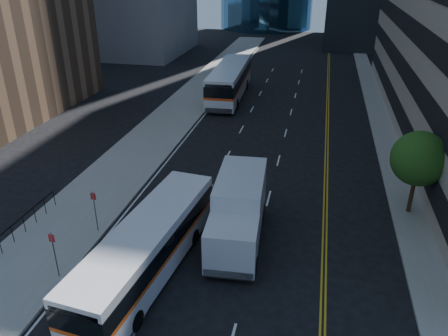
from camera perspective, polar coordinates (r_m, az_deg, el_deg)
name	(u,v)px	position (r m, az deg, el deg)	size (l,w,h in m)	color
ground	(238,277)	(21.91, 1.80, -13.99)	(160.00, 160.00, 0.00)	black
sidewalk_west	(184,107)	(45.89, -5.27, 7.94)	(5.00, 90.00, 0.15)	gray
sidewalk_east	(380,121)	(44.27, 19.72, 5.85)	(2.00, 90.00, 0.15)	gray
street_tree	(419,159)	(27.35, 24.14, 1.10)	(3.20, 3.20, 5.10)	#332114
bus_front	(148,248)	(21.39, -9.93, -10.23)	(3.63, 11.37, 2.88)	silver
bus_rear	(230,81)	(48.76, 0.77, 11.34)	(3.49, 13.59, 3.48)	silver
box_truck	(238,211)	(23.39, 1.88, -5.64)	(2.95, 7.39, 3.47)	silver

